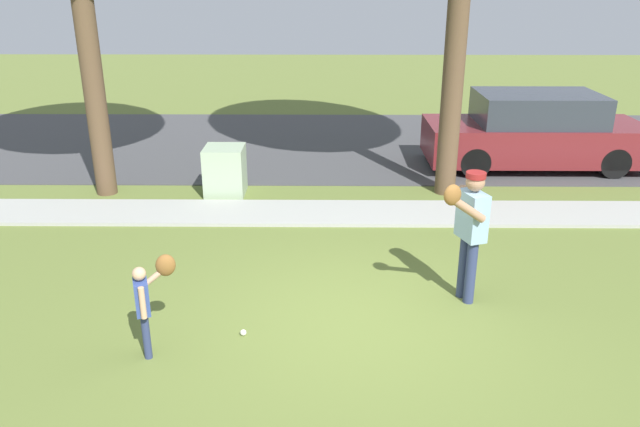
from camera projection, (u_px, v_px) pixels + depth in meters
The scene contains 8 objects.
ground_plane at pixel (343, 217), 10.96m from camera, with size 48.00×48.00×0.00m, color olive.
sidewalk_strip at pixel (343, 213), 11.04m from camera, with size 36.00×1.20×0.06m, color #A3A39E.
road_surface at pixel (338, 143), 15.71m from camera, with size 36.00×6.80×0.02m, color #424244.
person_adult at pixel (469, 223), 7.75m from camera, with size 0.66×0.80×1.76m.
person_child at pixel (148, 296), 6.75m from camera, with size 0.46×0.54×1.13m.
baseball at pixel (243, 333), 7.33m from camera, with size 0.07×0.07×0.07m, color white.
utility_cabinet at pixel (225, 171), 11.96m from camera, with size 0.75×0.78×0.94m, color #9EB293.
parked_suv_maroon at pixel (535, 132), 13.53m from camera, with size 4.70×1.90×1.63m.
Camera 1 is at (-0.31, -6.71, 4.00)m, focal length 34.63 mm.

